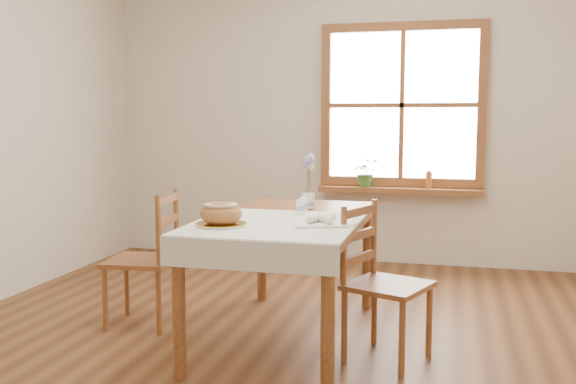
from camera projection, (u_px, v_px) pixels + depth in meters
The scene contains 18 objects.
ground at pixel (275, 354), 3.67m from camera, with size 5.00×5.00×0.00m, color brown.
room_walls at pixel (274, 50), 3.47m from camera, with size 4.60×5.10×2.65m.
window at pixel (402, 105), 5.75m from camera, with size 1.46×0.08×1.46m.
window_sill at pixel (400, 190), 5.77m from camera, with size 1.46×0.20×0.05m.
dining_table at pixel (288, 231), 3.88m from camera, with size 0.90×1.60×0.75m.
table_linen at pixel (274, 224), 3.58m from camera, with size 0.91×0.99×0.01m, color white.
chair_left at pixel (141, 258), 4.14m from camera, with size 0.41×0.43×0.88m, color #9F5F31, non-canonical shape.
chair_right at pixel (388, 283), 3.54m from camera, with size 0.41×0.43×0.87m, color #9F5F31, non-canonical shape.
bread_plate at pixel (221, 224), 3.49m from camera, with size 0.27×0.27×0.01m, color white.
bread_loaf at pixel (221, 212), 3.48m from camera, with size 0.23×0.23×0.13m, color #B37B3F.
egg_napkin at pixel (320, 224), 3.52m from camera, with size 0.28×0.23×0.01m, color white.
eggs at pixel (320, 218), 3.51m from camera, with size 0.21×0.19×0.05m, color white, non-canonical shape.
salt_shaker at pixel (300, 207), 3.88m from camera, with size 0.05×0.05×0.10m, color white.
pepper_shaker at pixel (303, 204), 3.97m from camera, with size 0.05×0.05×0.10m, color white.
flower_vase at pixel (308, 202), 4.17m from camera, with size 0.09×0.09×0.10m, color white.
lavender_bouquet at pixel (308, 173), 4.15m from camera, with size 0.15×0.15×0.29m, color #7460AA, non-canonical shape.
potted_plant at pixel (366, 176), 5.83m from camera, with size 0.23×0.26×0.20m, color #3A722D.
amber_bottle at pixel (429, 179), 5.70m from camera, with size 0.06×0.06×0.16m, color #B15D20.
Camera 1 is at (0.95, -3.40, 1.35)m, focal length 40.00 mm.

